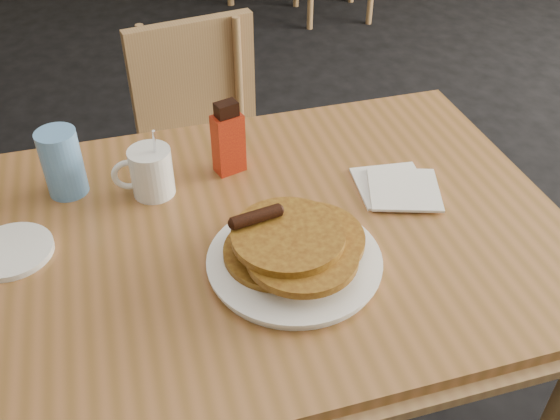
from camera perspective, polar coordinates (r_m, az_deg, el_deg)
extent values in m
cube|color=#945E34|center=(1.22, -3.05, -2.68)|extent=(1.31, 0.92, 0.04)
cube|color=#9C7749|center=(1.23, -3.03, -3.21)|extent=(1.35, 0.97, 0.02)
cylinder|color=#9C7749|center=(1.84, 12.54, -2.22)|extent=(0.04, 0.04, 0.71)
cube|color=#9C7749|center=(1.92, -6.74, 2.66)|extent=(0.46, 0.46, 0.04)
cube|color=#9C7749|center=(1.95, -7.84, 11.04)|extent=(0.38, 0.13, 0.42)
cylinder|color=#9C7749|center=(1.94, -10.30, -5.70)|extent=(0.04, 0.04, 0.39)
cylinder|color=#9C7749|center=(2.19, -2.76, 1.00)|extent=(0.04, 0.04, 0.39)
cylinder|color=white|center=(1.13, 1.32, -4.77)|extent=(0.31, 0.31, 0.02)
cylinder|color=white|center=(1.12, 1.33, -4.51)|extent=(0.32, 0.32, 0.01)
cylinder|color=olive|center=(1.12, -0.21, -3.80)|extent=(0.20, 0.20, 0.01)
cylinder|color=olive|center=(1.13, 2.72, -2.62)|extent=(0.20, 0.20, 0.01)
cylinder|color=olive|center=(1.07, 2.03, -4.12)|extent=(0.20, 0.20, 0.01)
cylinder|color=olive|center=(1.09, 0.74, -2.32)|extent=(0.20, 0.20, 0.01)
cylinder|color=#321408|center=(1.10, -2.18, -0.61)|extent=(0.10, 0.05, 0.02)
cylinder|color=white|center=(1.30, -11.65, 3.42)|extent=(0.09, 0.09, 0.10)
torus|color=white|center=(1.30, -13.64, 3.15)|extent=(0.07, 0.01, 0.07)
cylinder|color=black|center=(1.27, -11.90, 5.01)|extent=(0.08, 0.08, 0.01)
cylinder|color=silver|center=(1.28, -11.30, 4.81)|extent=(0.01, 0.05, 0.15)
cube|color=maroon|center=(1.33, -4.74, 6.06)|extent=(0.07, 0.06, 0.14)
cube|color=black|center=(1.29, -4.93, 9.16)|extent=(0.05, 0.04, 0.03)
cube|color=white|center=(1.34, 10.12, 2.25)|extent=(0.15, 0.15, 0.01)
cube|color=white|center=(1.32, 11.28, 1.86)|extent=(0.17, 0.17, 0.01)
cylinder|color=#5F9ADF|center=(1.34, -19.28, 4.10)|extent=(0.10, 0.10, 0.14)
cylinder|color=white|center=(1.26, -23.38, -3.47)|extent=(0.16, 0.16, 0.01)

